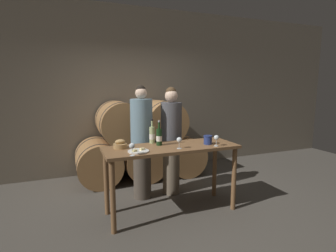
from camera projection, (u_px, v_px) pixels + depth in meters
ground_plane at (171, 211)px, 3.58m from camera, size 10.00×10.00×0.00m
stone_wall_back at (133, 91)px, 5.21m from camera, size 10.00×0.12×3.20m
barrel_stack at (141, 143)px, 4.84m from camera, size 2.34×0.89×1.44m
tasting_table at (171, 156)px, 3.46m from camera, size 1.77×0.62×0.91m
person_left at (142, 142)px, 3.91m from camera, size 0.33×0.33×1.71m
person_right at (171, 140)px, 4.08m from camera, size 0.32×0.32×1.68m
wine_bottle_red at (159, 137)px, 3.47m from camera, size 0.08×0.08×0.33m
wine_bottle_white at (152, 135)px, 3.60m from camera, size 0.08×0.08×0.34m
blue_crock at (208, 139)px, 3.54m from camera, size 0.12×0.12×0.12m
bread_basket at (120, 145)px, 3.31m from camera, size 0.18×0.18×0.12m
cheese_plate at (138, 151)px, 3.15m from camera, size 0.26×0.26×0.04m
wine_glass_far_left at (132, 146)px, 2.96m from camera, size 0.07×0.07×0.15m
wine_glass_left at (179, 140)px, 3.29m from camera, size 0.07×0.07×0.15m
wine_glass_center at (216, 138)px, 3.43m from camera, size 0.07×0.07×0.15m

